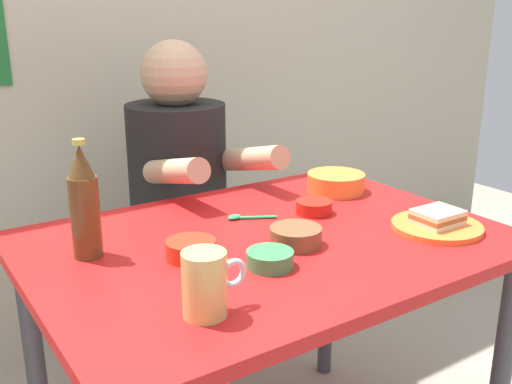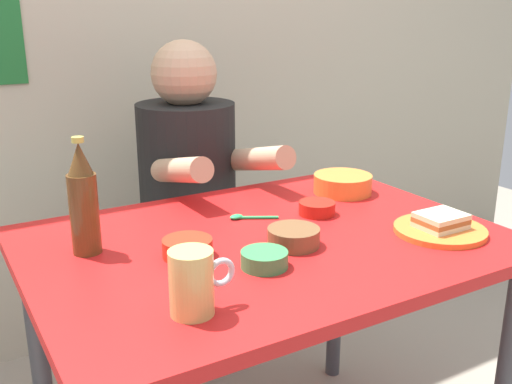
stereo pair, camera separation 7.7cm
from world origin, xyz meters
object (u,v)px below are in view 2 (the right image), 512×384
at_px(stool, 191,280).
at_px(condiment_bowl_brown, 294,236).
at_px(person_seated, 189,166).
at_px(sandwich, 441,220).
at_px(beer_mug, 193,282).
at_px(plate_orange, 440,230).
at_px(beer_bottle, 83,202).
at_px(dining_table, 266,274).

relative_size(stool, condiment_bowl_brown, 3.75).
relative_size(stool, person_seated, 0.63).
relative_size(person_seated, sandwich, 6.54).
bearing_deg(person_seated, stool, 90.00).
height_order(sandwich, beer_mug, beer_mug).
relative_size(person_seated, plate_orange, 3.27).
relative_size(beer_bottle, condiment_bowl_brown, 2.18).
xyz_separation_m(stool, person_seated, (0.00, -0.01, 0.42)).
bearing_deg(sandwich, person_seated, 110.60).
relative_size(beer_mug, condiment_bowl_brown, 1.05).
bearing_deg(person_seated, condiment_bowl_brown, -93.98).
xyz_separation_m(beer_mug, condiment_bowl_brown, (0.33, 0.17, -0.04)).
bearing_deg(beer_mug, plate_orange, 4.90).
bearing_deg(sandwich, plate_orange, 0.00).
height_order(dining_table, person_seated, person_seated).
bearing_deg(plate_orange, stool, 110.34).
distance_m(plate_orange, condiment_bowl_brown, 0.37).
distance_m(plate_orange, beer_mug, 0.68).
bearing_deg(condiment_bowl_brown, plate_orange, -17.83).
bearing_deg(beer_mug, condiment_bowl_brown, 27.53).
bearing_deg(dining_table, beer_mug, -140.94).
xyz_separation_m(stool, beer_bottle, (-0.47, -0.50, 0.51)).
distance_m(dining_table, sandwich, 0.44).
bearing_deg(plate_orange, person_seated, 110.60).
bearing_deg(plate_orange, dining_table, 153.88).
xyz_separation_m(stool, condiment_bowl_brown, (-0.05, -0.70, 0.41)).
bearing_deg(beer_mug, beer_bottle, 103.57).
bearing_deg(condiment_bowl_brown, sandwich, -17.83).
height_order(person_seated, beer_mug, person_seated).
relative_size(stool, beer_mug, 3.57).
distance_m(sandwich, beer_mug, 0.68).
bearing_deg(beer_bottle, plate_orange, -22.16).
bearing_deg(beer_bottle, dining_table, -18.10).
distance_m(person_seated, beer_bottle, 0.68).
bearing_deg(plate_orange, beer_mug, -175.10).
relative_size(dining_table, plate_orange, 5.00).
bearing_deg(stool, person_seated, -90.00).
xyz_separation_m(beer_bottle, condiment_bowl_brown, (0.42, -0.20, -0.10)).
bearing_deg(dining_table, condiment_bowl_brown, -69.15).
distance_m(dining_table, person_seated, 0.63).
distance_m(stool, sandwich, 0.97).
xyz_separation_m(dining_table, beer_bottle, (-0.39, 0.13, 0.21)).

